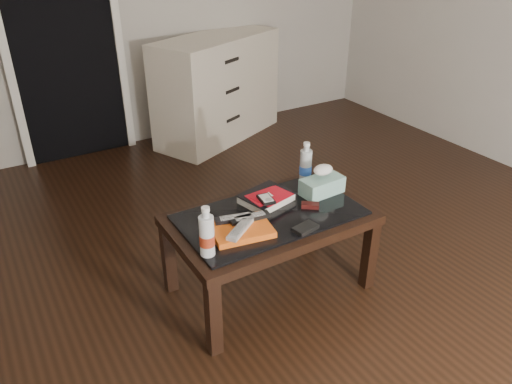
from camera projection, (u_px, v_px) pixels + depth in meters
ground at (282, 305)px, 2.58m from camera, size 5.00×5.00×0.00m
doorway at (61, 30)px, 3.77m from camera, size 0.90×0.08×2.07m
coffee_table at (270, 225)px, 2.52m from camera, size 1.00×0.60×0.46m
dresser at (217, 88)px, 4.40m from camera, size 1.30×0.95×0.90m
magazines at (241, 230)px, 2.34m from camera, size 0.31×0.25×0.03m
remote_silver at (240, 229)px, 2.30m from camera, size 0.19×0.16×0.02m
remote_black_front at (250, 217)px, 2.38m from camera, size 0.20×0.07×0.02m
remote_black_back at (236, 218)px, 2.38m from camera, size 0.21×0.10×0.02m
textbook at (266, 198)px, 2.59m from camera, size 0.29×0.25×0.05m
dvd_mailers at (267, 196)px, 2.56m from camera, size 0.20×0.15×0.01m
ipod at (266, 199)px, 2.50m from camera, size 0.08×0.11×0.02m
flip_phone at (310, 205)px, 2.54m from camera, size 0.10×0.09×0.02m
wallet at (305, 228)px, 2.36m from camera, size 0.13×0.09×0.02m
water_bottle_left at (207, 231)px, 2.13m from camera, size 0.07×0.07×0.24m
water_bottle_right at (306, 163)px, 2.74m from camera, size 0.08×0.08×0.24m
tissue_box at (322, 186)px, 2.66m from camera, size 0.24×0.13×0.09m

